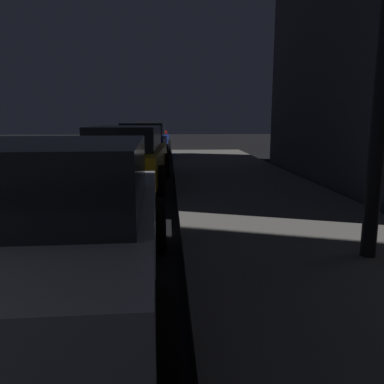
% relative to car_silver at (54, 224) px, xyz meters
% --- Properties ---
extents(car_silver, '(2.09, 4.08, 1.43)m').
position_rel_car_silver_xyz_m(car_silver, '(0.00, 0.00, 0.00)').
color(car_silver, '#B7B7BF').
rests_on(car_silver, ground).
extents(car_yellow_cab, '(2.09, 4.56, 1.43)m').
position_rel_car_silver_xyz_m(car_yellow_cab, '(-0.00, 6.07, 0.01)').
color(car_yellow_cab, gold).
rests_on(car_yellow_cab, ground).
extents(car_blue, '(2.25, 4.63, 1.43)m').
position_rel_car_silver_xyz_m(car_blue, '(-0.00, 12.72, -0.01)').
color(car_blue, navy).
rests_on(car_blue, ground).
extents(car_red, '(2.15, 4.47, 1.43)m').
position_rel_car_silver_xyz_m(car_red, '(-0.00, 18.57, -0.00)').
color(car_red, maroon).
rests_on(car_red, ground).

